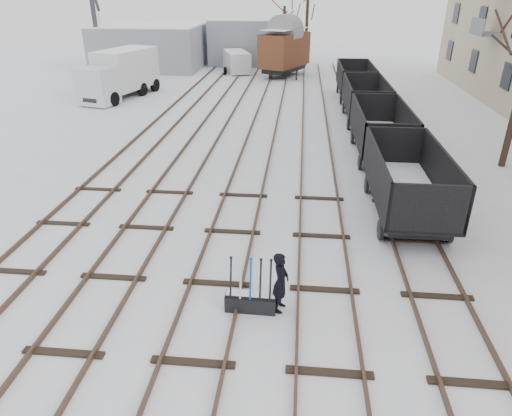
{
  "coord_description": "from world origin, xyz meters",
  "views": [
    {
      "loc": [
        2.14,
        -10.39,
        7.55
      ],
      "look_at": [
        0.86,
        2.52,
        1.2
      ],
      "focal_mm": 32.0,
      "sensor_mm": 36.0,
      "label": 1
    }
  ],
  "objects_px": {
    "worker": "(281,282)",
    "lorry": "(120,74)",
    "freight_wagon_a": "(406,191)",
    "box_van_wagon": "(285,49)",
    "ground_frame": "(251,301)",
    "panel_van": "(237,61)",
    "crane": "(99,47)"
  },
  "relations": [
    {
      "from": "ground_frame",
      "to": "panel_van",
      "type": "xyz_separation_m",
      "value": [
        -5.25,
        35.46,
        0.73
      ]
    },
    {
      "from": "ground_frame",
      "to": "lorry",
      "type": "xyz_separation_m",
      "value": [
        -12.22,
        23.72,
        1.44
      ]
    },
    {
      "from": "worker",
      "to": "freight_wagon_a",
      "type": "height_order",
      "value": "freight_wagon_a"
    },
    {
      "from": "box_van_wagon",
      "to": "panel_van",
      "type": "relative_size",
      "value": 1.27
    },
    {
      "from": "freight_wagon_a",
      "to": "lorry",
      "type": "distance_m",
      "value": 24.7
    },
    {
      "from": "crane",
      "to": "panel_van",
      "type": "bearing_deg",
      "value": -10.67
    },
    {
      "from": "box_van_wagon",
      "to": "crane",
      "type": "height_order",
      "value": "crane"
    },
    {
      "from": "box_van_wagon",
      "to": "crane",
      "type": "distance_m",
      "value": 17.43
    },
    {
      "from": "worker",
      "to": "crane",
      "type": "height_order",
      "value": "crane"
    },
    {
      "from": "box_van_wagon",
      "to": "lorry",
      "type": "height_order",
      "value": "box_van_wagon"
    },
    {
      "from": "freight_wagon_a",
      "to": "box_van_wagon",
      "type": "relative_size",
      "value": 0.98
    },
    {
      "from": "panel_van",
      "to": "crane",
      "type": "distance_m",
      "value": 12.96
    },
    {
      "from": "panel_van",
      "to": "ground_frame",
      "type": "bearing_deg",
      "value": -100.89
    },
    {
      "from": "freight_wagon_a",
      "to": "box_van_wagon",
      "type": "height_order",
      "value": "box_van_wagon"
    },
    {
      "from": "box_van_wagon",
      "to": "worker",
      "type": "bearing_deg",
      "value": -62.78
    },
    {
      "from": "ground_frame",
      "to": "worker",
      "type": "bearing_deg",
      "value": 8.91
    },
    {
      "from": "worker",
      "to": "freight_wagon_a",
      "type": "distance_m",
      "value": 7.2
    },
    {
      "from": "worker",
      "to": "crane",
      "type": "distance_m",
      "value": 38.89
    },
    {
      "from": "lorry",
      "to": "panel_van",
      "type": "height_order",
      "value": "lorry"
    },
    {
      "from": "panel_van",
      "to": "box_van_wagon",
      "type": "bearing_deg",
      "value": -39.02
    },
    {
      "from": "ground_frame",
      "to": "freight_wagon_a",
      "type": "xyz_separation_m",
      "value": [
        4.93,
        5.97,
        0.65
      ]
    },
    {
      "from": "ground_frame",
      "to": "box_van_wagon",
      "type": "height_order",
      "value": "box_van_wagon"
    },
    {
      "from": "box_van_wagon",
      "to": "crane",
      "type": "xyz_separation_m",
      "value": [
        -17.43,
        0.29,
        -0.08
      ]
    },
    {
      "from": "worker",
      "to": "lorry",
      "type": "bearing_deg",
      "value": 39.03
    },
    {
      "from": "ground_frame",
      "to": "freight_wagon_a",
      "type": "distance_m",
      "value": 7.77
    },
    {
      "from": "ground_frame",
      "to": "lorry",
      "type": "distance_m",
      "value": 26.72
    },
    {
      "from": "worker",
      "to": "crane",
      "type": "xyz_separation_m",
      "value": [
        -18.82,
        34.0,
        1.49
      ]
    },
    {
      "from": "lorry",
      "to": "worker",
      "type": "bearing_deg",
      "value": -46.05
    },
    {
      "from": "worker",
      "to": "lorry",
      "type": "distance_m",
      "value": 26.96
    },
    {
      "from": "lorry",
      "to": "panel_van",
      "type": "bearing_deg",
      "value": 74.47
    },
    {
      "from": "ground_frame",
      "to": "lorry",
      "type": "bearing_deg",
      "value": 118.57
    },
    {
      "from": "freight_wagon_a",
      "to": "crane",
      "type": "height_order",
      "value": "crane"
    }
  ]
}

